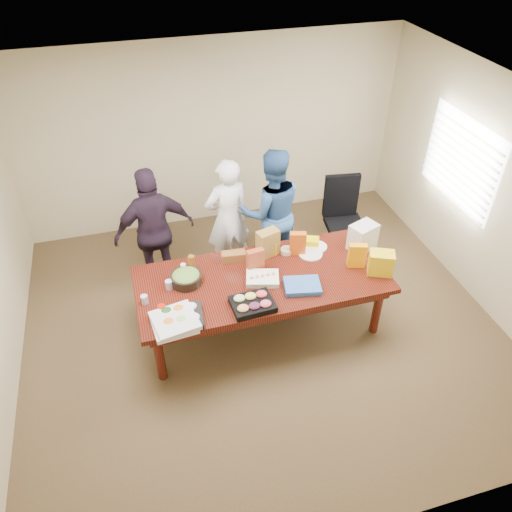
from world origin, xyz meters
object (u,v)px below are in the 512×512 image
object	(u,v)px
office_chair	(345,223)
sheet_cake	(263,278)
person_right	(271,212)
conference_table	(262,302)
person_center	(228,218)
salad_bowl	(186,279)

from	to	relation	value
office_chair	sheet_cake	world-z (taller)	office_chair
person_right	conference_table	bearing A→B (deg)	73.28
person_center	sheet_cake	world-z (taller)	person_center
person_right	salad_bowl	distance (m)	1.57
conference_table	person_right	distance (m)	1.26
person_right	salad_bowl	bearing A→B (deg)	41.60
office_chair	person_center	world-z (taller)	person_center
sheet_cake	person_center	bearing A→B (deg)	110.75
office_chair	person_center	size ratio (longest dim) A/B	0.68
conference_table	office_chair	size ratio (longest dim) A/B	2.49
office_chair	salad_bowl	world-z (taller)	office_chair
person_right	sheet_cake	bearing A→B (deg)	73.66
office_chair	person_right	world-z (taller)	person_right
sheet_cake	person_right	bearing A→B (deg)	83.97
office_chair	sheet_cake	distance (m)	1.82
person_right	sheet_cake	world-z (taller)	person_right
person_center	office_chair	bearing A→B (deg)	164.14
person_right	sheet_cake	size ratio (longest dim) A/B	4.86
person_center	salad_bowl	size ratio (longest dim) A/B	4.77
salad_bowl	person_center	bearing A→B (deg)	54.76
office_chair	person_center	bearing A→B (deg)	-177.85
conference_table	sheet_cake	size ratio (longest dim) A/B	7.85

